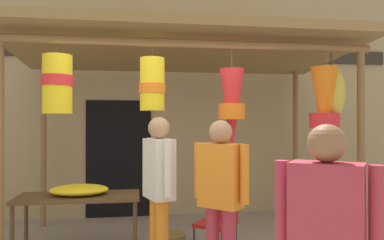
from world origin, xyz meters
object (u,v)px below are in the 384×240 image
object	(u,v)px
folding_chair	(218,217)
shopper_by_bananas	(221,191)
display_table	(79,201)
flower_heap_on_table	(80,190)
vendor_in_orange	(159,183)

from	to	relation	value
folding_chair	shopper_by_bananas	bearing A→B (deg)	-100.93
folding_chair	display_table	bearing A→B (deg)	164.35
display_table	flower_heap_on_table	world-z (taller)	flower_heap_on_table
folding_chair	vendor_in_orange	xyz separation A→B (m)	(-0.72, -0.41, 0.49)
shopper_by_bananas	folding_chair	bearing A→B (deg)	79.07
display_table	shopper_by_bananas	distance (m)	2.01
display_table	shopper_by_bananas	xyz separation A→B (m)	(1.51, -1.29, 0.33)
flower_heap_on_table	vendor_in_orange	bearing A→B (deg)	-43.91
flower_heap_on_table	shopper_by_bananas	world-z (taller)	shopper_by_bananas
flower_heap_on_table	shopper_by_bananas	size ratio (longest dim) A/B	0.44
display_table	flower_heap_on_table	size ratio (longest dim) A/B	2.07
folding_chair	vendor_in_orange	bearing A→B (deg)	-150.45
folding_chair	vendor_in_orange	distance (m)	0.97
folding_chair	vendor_in_orange	size ratio (longest dim) A/B	0.50
folding_chair	flower_heap_on_table	bearing A→B (deg)	163.83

